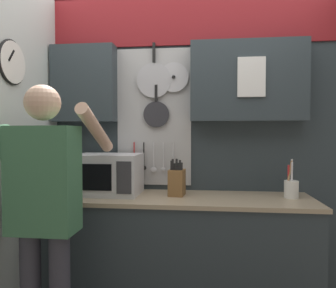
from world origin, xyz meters
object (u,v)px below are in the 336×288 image
at_px(microwave, 108,174).
at_px(person, 45,202).
at_px(utensil_crock, 291,188).
at_px(knife_block, 177,182).

height_order(microwave, person, person).
height_order(utensil_crock, person, person).
distance_m(knife_block, utensil_crock, 0.82).
xyz_separation_m(knife_block, person, (-0.72, -0.62, -0.03)).
bearing_deg(utensil_crock, knife_block, -179.84).
relative_size(utensil_crock, person, 0.17).
height_order(microwave, knife_block, microwave).
bearing_deg(utensil_crock, person, -158.13).
bearing_deg(utensil_crock, microwave, -179.89).
relative_size(knife_block, utensil_crock, 0.99).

